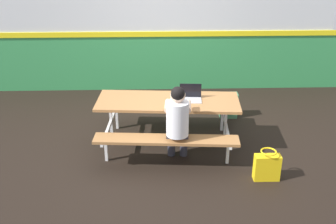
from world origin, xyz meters
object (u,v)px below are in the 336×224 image
Objects in this scene: student_nearer at (178,119)px; laptop_silver at (190,97)px; picnic_table_main at (168,110)px; tote_bag_bright at (267,167)px; backpack_dark at (228,105)px.

student_nearer is 0.62m from laptop_silver.
student_nearer is (0.11, -0.57, 0.13)m from picnic_table_main.
tote_bag_bright is (1.16, -0.41, -0.51)m from student_nearer.
picnic_table_main is at bearing 142.44° from tote_bag_bright.
student_nearer is 2.74× the size of backpack_dark.
laptop_silver is 0.76× the size of backpack_dark.
backpack_dark reaches higher than tote_bag_bright.
student_nearer is 1.88m from backpack_dark.
laptop_silver is 1.49m from tote_bag_bright.
laptop_silver reaches higher than tote_bag_bright.
tote_bag_bright is at bearing -84.46° from backpack_dark.
laptop_silver is at bearing 133.53° from tote_bag_bright.
backpack_dark is 1.02× the size of tote_bag_bright.
laptop_silver is 1.34m from backpack_dark.
student_nearer is at bearing -110.66° from laptop_silver.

